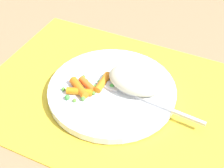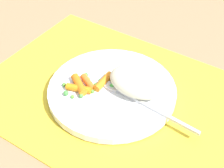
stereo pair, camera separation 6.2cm
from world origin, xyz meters
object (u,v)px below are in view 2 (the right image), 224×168
Objects in this scene: rice_mound at (137,82)px; plate at (112,91)px; carrot_portion at (87,84)px; fork at (136,99)px.

plate is at bearing 25.80° from rice_mound.
plate is at bearing -149.50° from carrot_portion.
rice_mound reaches higher than carrot_portion.
plate is 3.18× the size of carrot_portion.
carrot_portion is (0.04, 0.02, 0.01)m from plate.
fork is at bearing -168.49° from carrot_portion.
rice_mound is 0.50× the size of fork.
rice_mound is at bearing -151.81° from carrot_portion.
fork is (-0.10, -0.02, -0.00)m from carrot_portion.
carrot_portion is at bearing 28.19° from rice_mound.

